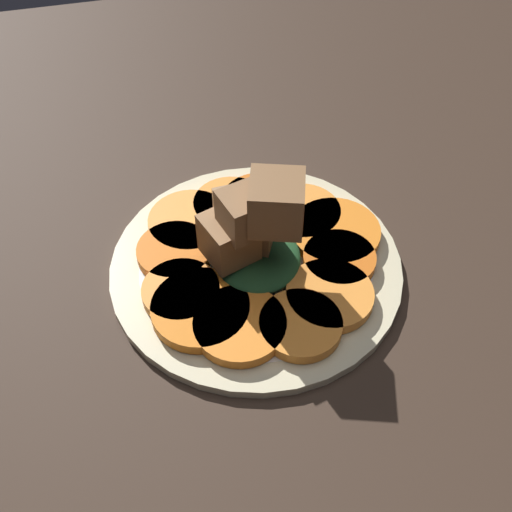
% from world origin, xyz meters
% --- Properties ---
extents(table_slab, '(1.20, 1.20, 0.02)m').
position_xyz_m(table_slab, '(0.00, 0.00, 0.01)').
color(table_slab, '#38281E').
rests_on(table_slab, ground).
extents(plate, '(0.29, 0.29, 0.01)m').
position_xyz_m(plate, '(0.00, 0.00, 0.03)').
color(plate, beige).
rests_on(plate, table_slab).
extents(carrot_slice_0, '(0.07, 0.07, 0.01)m').
position_xyz_m(carrot_slice_0, '(0.02, 0.08, 0.04)').
color(carrot_slice_0, orange).
rests_on(carrot_slice_0, plate).
extents(carrot_slice_1, '(0.09, 0.09, 0.01)m').
position_xyz_m(carrot_slice_1, '(-0.02, 0.09, 0.04)').
color(carrot_slice_1, orange).
rests_on(carrot_slice_1, plate).
extents(carrot_slice_2, '(0.08, 0.08, 0.01)m').
position_xyz_m(carrot_slice_2, '(-0.05, 0.06, 0.04)').
color(carrot_slice_2, orange).
rests_on(carrot_slice_2, plate).
extents(carrot_slice_3, '(0.08, 0.08, 0.01)m').
position_xyz_m(carrot_slice_3, '(-0.08, 0.02, 0.04)').
color(carrot_slice_3, orange).
rests_on(carrot_slice_3, plate).
extents(carrot_slice_4, '(0.08, 0.08, 0.01)m').
position_xyz_m(carrot_slice_4, '(-0.08, -0.01, 0.04)').
color(carrot_slice_4, orange).
rests_on(carrot_slice_4, plate).
extents(carrot_slice_5, '(0.09, 0.09, 0.01)m').
position_xyz_m(carrot_slice_5, '(-0.07, -0.05, 0.04)').
color(carrot_slice_5, '#F9953A').
rests_on(carrot_slice_5, plate).
extents(carrot_slice_6, '(0.08, 0.08, 0.01)m').
position_xyz_m(carrot_slice_6, '(-0.03, -0.08, 0.04)').
color(carrot_slice_6, orange).
rests_on(carrot_slice_6, plate).
extents(carrot_slice_7, '(0.07, 0.07, 0.01)m').
position_xyz_m(carrot_slice_7, '(0.02, -0.08, 0.04)').
color(carrot_slice_7, orange).
rests_on(carrot_slice_7, plate).
extents(carrot_slice_8, '(0.09, 0.09, 0.01)m').
position_xyz_m(carrot_slice_8, '(0.05, -0.06, 0.04)').
color(carrot_slice_8, orange).
rests_on(carrot_slice_8, plate).
extents(carrot_slice_9, '(0.09, 0.09, 0.01)m').
position_xyz_m(carrot_slice_9, '(0.07, -0.03, 0.04)').
color(carrot_slice_9, orange).
rests_on(carrot_slice_9, plate).
extents(carrot_slice_10, '(0.08, 0.08, 0.01)m').
position_xyz_m(carrot_slice_10, '(0.09, 0.02, 0.04)').
color(carrot_slice_10, orange).
rests_on(carrot_slice_10, plate).
extents(carrot_slice_11, '(0.08, 0.08, 0.01)m').
position_xyz_m(carrot_slice_11, '(0.06, 0.06, 0.04)').
color(carrot_slice_11, orange).
rests_on(carrot_slice_11, plate).
extents(center_pile, '(0.10, 0.10, 0.12)m').
position_xyz_m(center_pile, '(-0.00, -0.00, 0.08)').
color(center_pile, '#235128').
rests_on(center_pile, plate).
extents(fork, '(0.20, 0.03, 0.00)m').
position_xyz_m(fork, '(-0.02, -0.05, 0.03)').
color(fork, silver).
rests_on(fork, plate).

